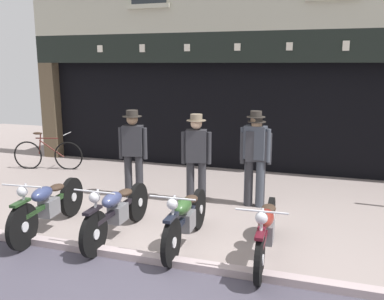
% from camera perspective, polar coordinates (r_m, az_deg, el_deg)
% --- Properties ---
extents(shop_facade, '(11.24, 4.42, 6.12)m').
position_cam_1_polar(shop_facade, '(11.84, 8.10, 7.29)').
color(shop_facade, black).
rests_on(shop_facade, ground).
extents(motorcycle_left, '(0.62, 2.04, 0.93)m').
position_cam_1_polar(motorcycle_left, '(6.88, -19.07, -7.10)').
color(motorcycle_left, black).
rests_on(motorcycle_left, ground).
extents(motorcycle_center_left, '(0.62, 2.03, 0.91)m').
position_cam_1_polar(motorcycle_center_left, '(6.40, -10.21, -8.14)').
color(motorcycle_center_left, black).
rests_on(motorcycle_center_left, ground).
extents(motorcycle_center, '(0.62, 1.94, 0.92)m').
position_cam_1_polar(motorcycle_center, '(6.02, -0.86, -9.26)').
color(motorcycle_center, black).
rests_on(motorcycle_center, ground).
extents(motorcycle_center_right, '(0.62, 2.04, 0.91)m').
position_cam_1_polar(motorcycle_center_right, '(5.73, 10.10, -10.62)').
color(motorcycle_center_right, black).
rests_on(motorcycle_center_right, ground).
extents(salesman_left, '(0.55, 0.37, 1.72)m').
position_cam_1_polar(salesman_left, '(8.10, -8.07, 0.12)').
color(salesman_left, '#2D2D33').
rests_on(salesman_left, ground).
extents(shopkeeper_center, '(0.55, 0.36, 1.68)m').
position_cam_1_polar(shopkeeper_center, '(7.72, 0.59, -0.55)').
color(shopkeeper_center, '#2D2D33').
rests_on(shopkeeper_center, ground).
extents(salesman_right, '(0.56, 0.33, 1.76)m').
position_cam_1_polar(salesman_right, '(7.59, 8.61, -0.56)').
color(salesman_right, '#3D424C').
rests_on(salesman_right, ground).
extents(assistant_far_right, '(0.55, 0.33, 1.67)m').
position_cam_1_polar(assistant_far_right, '(7.61, 8.72, -0.95)').
color(assistant_far_right, '#2D2D33').
rests_on(assistant_far_right, ground).
extents(advert_board_near, '(0.73, 0.03, 1.05)m').
position_cam_1_polar(advert_board_near, '(10.92, -5.05, 6.48)').
color(advert_board_near, silver).
extents(advert_board_far, '(0.70, 0.03, 0.99)m').
position_cam_1_polar(advert_board_far, '(11.47, -10.97, 7.19)').
color(advert_board_far, silver).
extents(leaning_bicycle, '(1.70, 0.61, 0.95)m').
position_cam_1_polar(leaning_bicycle, '(10.91, -19.15, -0.54)').
color(leaning_bicycle, black).
rests_on(leaning_bicycle, ground).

